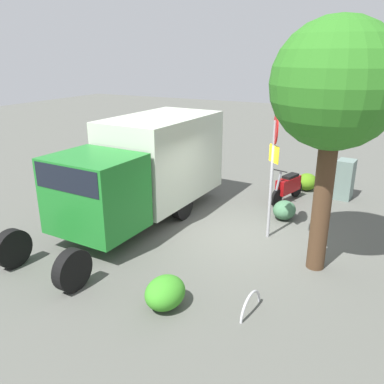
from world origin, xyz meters
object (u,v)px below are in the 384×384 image
at_px(stop_sign, 273,157).
at_px(utility_cabinet, 345,179).
at_px(box_truck_near, 144,167).
at_px(street_tree, 335,88).
at_px(motorcycle, 288,186).
at_px(bike_rack_hoop, 250,312).

relative_size(stop_sign, utility_cabinet, 2.47).
height_order(box_truck_near, utility_cabinet, box_truck_near).
distance_m(street_tree, utility_cabinet, 6.13).
bearing_deg(stop_sign, box_truck_near, -82.59).
xyz_separation_m(motorcycle, street_tree, (4.00, 1.69, 3.49)).
height_order(street_tree, utility_cabinet, street_tree).
height_order(stop_sign, bike_rack_hoop, stop_sign).
xyz_separation_m(street_tree, bike_rack_hoop, (2.29, -0.76, -4.01)).
bearing_deg(bike_rack_hoop, street_tree, 161.76).
bearing_deg(utility_cabinet, bike_rack_hoop, -5.19).
xyz_separation_m(box_truck_near, motorcycle, (-3.42, 3.36, -1.09)).
relative_size(motorcycle, utility_cabinet, 1.32).
xyz_separation_m(motorcycle, utility_cabinet, (-1.14, 1.61, 0.15)).
bearing_deg(box_truck_near, street_tree, 86.10).
xyz_separation_m(box_truck_near, street_tree, (0.58, 5.06, 2.40)).
relative_size(motorcycle, bike_rack_hoop, 2.08).
distance_m(motorcycle, stop_sign, 3.40).
bearing_deg(street_tree, motorcycle, -157.04).
bearing_deg(motorcycle, box_truck_near, -28.10).
height_order(motorcycle, stop_sign, stop_sign).
height_order(motorcycle, bike_rack_hoop, motorcycle).
xyz_separation_m(box_truck_near, bike_rack_hoop, (2.88, 4.30, -1.61)).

